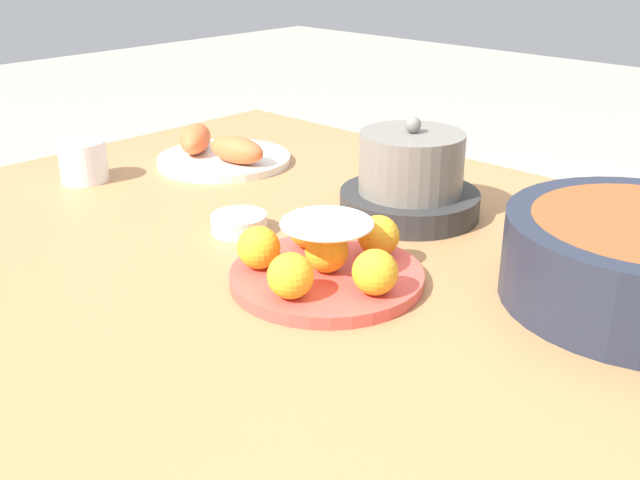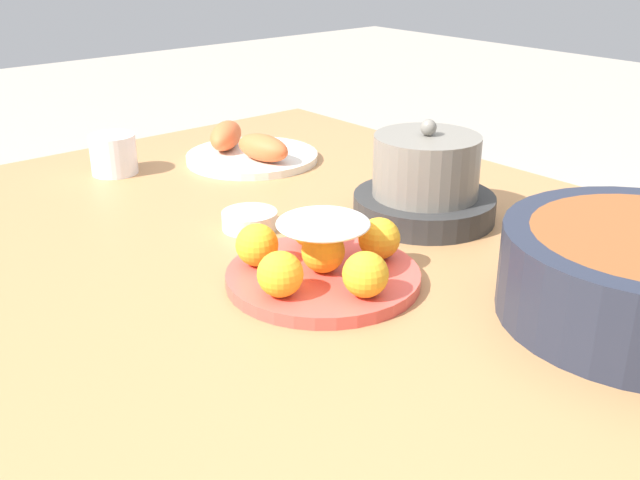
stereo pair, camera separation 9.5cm
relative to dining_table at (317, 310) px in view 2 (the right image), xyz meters
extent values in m
cylinder|color=#A87547|center=(-0.65, 0.48, -0.30)|extent=(0.06, 0.06, 0.71)
cube|color=#A87547|center=(0.00, 0.00, 0.07)|extent=(1.39, 1.05, 0.03)
cylinder|color=#E04C42|center=(0.07, -0.05, 0.09)|extent=(0.24, 0.24, 0.02)
sphere|color=#F4A823|center=(0.15, -0.05, 0.13)|extent=(0.05, 0.05, 0.05)
sphere|color=#F4A823|center=(0.08, 0.03, 0.13)|extent=(0.05, 0.05, 0.05)
sphere|color=#F4A823|center=(0.00, -0.01, 0.13)|extent=(0.05, 0.05, 0.05)
sphere|color=#F4A823|center=(0.00, -0.10, 0.13)|extent=(0.05, 0.05, 0.05)
sphere|color=#F4A823|center=(0.09, -0.13, 0.13)|extent=(0.05, 0.05, 0.05)
ellipsoid|color=white|center=(0.07, -0.05, 0.16)|extent=(0.11, 0.11, 0.02)
sphere|color=#F4A823|center=(0.07, -0.05, 0.13)|extent=(0.05, 0.05, 0.05)
cylinder|color=silver|center=(-0.14, -0.01, 0.10)|extent=(0.08, 0.08, 0.03)
cylinder|color=olive|center=(-0.14, -0.01, 0.11)|extent=(0.06, 0.06, 0.01)
cylinder|color=silver|center=(-0.41, 0.19, 0.09)|extent=(0.25, 0.25, 0.01)
ellipsoid|color=#E06033|center=(-0.36, 0.18, 0.12)|extent=(0.12, 0.07, 0.05)
ellipsoid|color=#E06033|center=(-0.47, 0.17, 0.12)|extent=(0.12, 0.12, 0.05)
cylinder|color=white|center=(-0.51, -0.04, 0.12)|extent=(0.08, 0.08, 0.07)
cylinder|color=#2D2D2D|center=(0.00, 0.21, 0.10)|extent=(0.21, 0.21, 0.04)
cylinder|color=slate|center=(0.00, 0.21, 0.17)|extent=(0.16, 0.16, 0.09)
sphere|color=slate|center=(0.00, 0.21, 0.23)|extent=(0.02, 0.02, 0.02)
camera|label=1|loc=(0.64, -0.66, 0.50)|focal=42.00mm
camera|label=2|loc=(0.70, -0.59, 0.50)|focal=42.00mm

